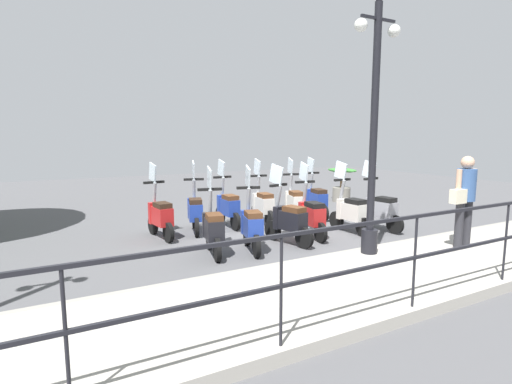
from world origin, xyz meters
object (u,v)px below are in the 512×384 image
object	(u,v)px
scooter_near_0	(380,209)
scooter_far_0	(316,199)
scooter_near_1	(350,211)
scooter_near_5	(213,228)
scooter_far_1	(294,202)
scooter_near_3	(288,220)
lamp_post_near	(373,144)
scooter_near_4	(252,225)
scooter_near_2	(311,215)
scooter_far_2	(263,204)
potted_palm	(342,188)
scooter_far_3	(228,206)
pedestrian_with_bag	(465,194)
scooter_far_4	(195,210)
scooter_far_5	(160,215)

from	to	relation	value
scooter_near_0	scooter_far_0	world-z (taller)	same
scooter_near_1	scooter_near_5	distance (m)	3.21
scooter_far_0	scooter_far_1	world-z (taller)	same
scooter_near_0	scooter_near_3	bearing A→B (deg)	83.21
lamp_post_near	scooter_near_4	xyz separation A→B (m)	(1.48, 1.42, -1.47)
lamp_post_near	scooter_near_2	distance (m)	2.28
scooter_near_1	scooter_far_2	distance (m)	2.05
potted_palm	scooter_far_3	world-z (taller)	scooter_far_3
scooter_near_3	scooter_far_3	distance (m)	1.95
pedestrian_with_bag	lamp_post_near	bearing A→B (deg)	73.88
scooter_near_0	scooter_far_0	size ratio (longest dim) A/B	1.00
lamp_post_near	scooter_near_1	distance (m)	2.48
lamp_post_near	scooter_near_1	bearing A→B (deg)	-33.09
scooter_far_4	scooter_far_5	xyz separation A→B (m)	(-0.14, 0.80, 0.00)
scooter_near_0	scooter_near_5	world-z (taller)	same
scooter_far_1	scooter_far_4	xyz separation A→B (m)	(0.08, 2.52, 0.00)
scooter_far_0	scooter_far_3	xyz separation A→B (m)	(0.16, 2.39, 0.00)
potted_palm	scooter_near_0	bearing A→B (deg)	151.27
scooter_near_0	scooter_far_2	xyz separation A→B (m)	(1.78, 1.96, 0.00)
scooter_near_2	scooter_far_0	bearing A→B (deg)	-32.42
scooter_near_2	scooter_near_5	xyz separation A→B (m)	(-0.13, 2.21, 0.00)
scooter_near_5	lamp_post_near	bearing A→B (deg)	-114.00
scooter_far_0	scooter_far_4	bearing A→B (deg)	98.40
pedestrian_with_bag	scooter_near_3	distance (m)	3.12
pedestrian_with_bag	potted_palm	size ratio (longest dim) A/B	1.50
scooter_near_1	scooter_near_4	world-z (taller)	same
scooter_near_2	pedestrian_with_bag	bearing A→B (deg)	-136.74
scooter_far_1	scooter_far_5	xyz separation A→B (m)	(-0.06, 3.33, 0.00)
scooter_near_5	scooter_far_1	bearing A→B (deg)	-46.84
scooter_far_4	potted_palm	bearing A→B (deg)	-56.76
pedestrian_with_bag	scooter_far_1	bearing A→B (deg)	15.42
potted_palm	scooter_far_3	xyz separation A→B (m)	(-1.52, 4.70, 0.04)
scooter_far_1	potted_palm	bearing A→B (deg)	-44.22
scooter_near_0	scooter_near_2	xyz separation A→B (m)	(0.20, 1.73, 0.00)
scooter_near_5	scooter_far_0	world-z (taller)	same
scooter_near_0	scooter_far_4	bearing A→B (deg)	57.37
pedestrian_with_bag	scooter_near_2	distance (m)	2.82
scooter_far_2	scooter_far_5	size ratio (longest dim) A/B	1.00
scooter_near_2	scooter_near_3	distance (m)	0.70
lamp_post_near	scooter_far_1	xyz separation A→B (m)	(3.24, -0.70, -1.47)
scooter_near_0	pedestrian_with_bag	bearing A→B (deg)	169.75
scooter_far_2	scooter_far_5	distance (m)	2.48
scooter_near_3	potted_palm	bearing A→B (deg)	-64.78
scooter_near_5	scooter_far_1	xyz separation A→B (m)	(1.64, -2.83, 0.00)
scooter_near_5	scooter_far_4	xyz separation A→B (m)	(1.72, -0.31, 0.00)
scooter_far_0	lamp_post_near	bearing A→B (deg)	165.79
scooter_far_5	scooter_near_0	bearing A→B (deg)	-116.61
scooter_far_4	scooter_near_2	bearing A→B (deg)	-113.25
scooter_near_1	scooter_far_2	bearing A→B (deg)	35.13
lamp_post_near	scooter_far_2	distance (m)	3.63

